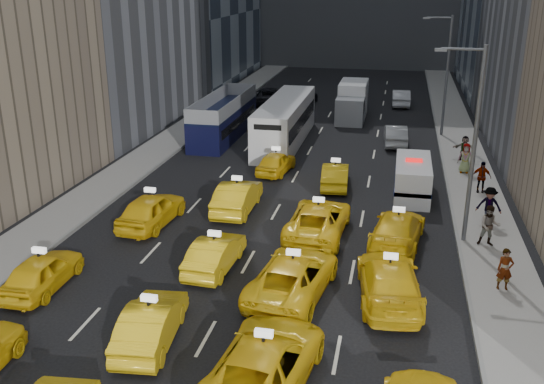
% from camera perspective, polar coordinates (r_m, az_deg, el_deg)
% --- Properties ---
extents(ground, '(160.00, 160.00, 0.00)m').
position_cam_1_polar(ground, '(19.91, -8.08, -16.59)').
color(ground, black).
rests_on(ground, ground).
extents(sidewalk_west, '(3.00, 90.00, 0.15)m').
position_cam_1_polar(sidewalk_west, '(44.74, -10.08, 4.37)').
color(sidewalk_west, gray).
rests_on(sidewalk_west, ground).
extents(sidewalk_east, '(3.00, 90.00, 0.15)m').
position_cam_1_polar(sidewalk_east, '(41.88, 17.73, 2.66)').
color(sidewalk_east, gray).
rests_on(sidewalk_east, ground).
extents(curb_west, '(0.15, 90.00, 0.18)m').
position_cam_1_polar(curb_west, '(44.22, -8.33, 4.31)').
color(curb_west, slate).
rests_on(curb_west, ground).
extents(curb_east, '(0.15, 90.00, 0.18)m').
position_cam_1_polar(curb_east, '(41.74, 15.76, 2.83)').
color(curb_east, slate).
rests_on(curb_east, ground).
extents(streetlight_near, '(2.15, 0.22, 9.00)m').
position_cam_1_polar(streetlight_near, '(28.00, 18.32, 4.68)').
color(streetlight_near, '#595B60').
rests_on(streetlight_near, ground).
extents(streetlight_far, '(2.15, 0.22, 9.00)m').
position_cam_1_polar(streetlight_far, '(47.57, 16.02, 10.80)').
color(streetlight_far, '#595B60').
rests_on(streetlight_far, ground).
extents(taxi_5, '(2.01, 4.56, 1.46)m').
position_cam_1_polar(taxi_5, '(21.17, -11.32, -11.99)').
color(taxi_5, yellow).
rests_on(taxi_5, ground).
extents(taxi_6, '(3.38, 6.11, 1.62)m').
position_cam_1_polar(taxi_6, '(18.80, -0.75, -15.78)').
color(taxi_6, yellow).
rests_on(taxi_6, ground).
extents(taxi_8, '(1.76, 4.26, 1.44)m').
position_cam_1_polar(taxi_8, '(25.66, -20.81, -7.05)').
color(taxi_8, yellow).
rests_on(taxi_8, ground).
extents(taxi_9, '(1.69, 4.32, 1.40)m').
position_cam_1_polar(taxi_9, '(25.67, -5.38, -5.78)').
color(taxi_9, yellow).
rests_on(taxi_9, ground).
extents(taxi_10, '(3.31, 5.89, 1.56)m').
position_cam_1_polar(taxi_10, '(23.63, 2.00, -7.87)').
color(taxi_10, yellow).
rests_on(taxi_10, ground).
extents(taxi_11, '(2.88, 5.75, 1.60)m').
position_cam_1_polar(taxi_11, '(23.64, 10.97, -8.17)').
color(taxi_11, yellow).
rests_on(taxi_11, ground).
extents(taxi_12, '(2.28, 4.91, 1.63)m').
position_cam_1_polar(taxi_12, '(30.46, -11.29, -1.63)').
color(taxi_12, yellow).
rests_on(taxi_12, ground).
extents(taxi_13, '(1.71, 4.85, 1.59)m').
position_cam_1_polar(taxi_13, '(31.73, -3.28, -0.42)').
color(taxi_13, yellow).
rests_on(taxi_13, ground).
extents(taxi_14, '(2.83, 5.71, 1.55)m').
position_cam_1_polar(taxi_14, '(28.90, 4.37, -2.57)').
color(taxi_14, yellow).
rests_on(taxi_14, ground).
extents(taxi_15, '(2.79, 5.45, 1.51)m').
position_cam_1_polar(taxi_15, '(28.34, 11.73, -3.45)').
color(taxi_15, yellow).
rests_on(taxi_15, ground).
extents(taxi_16, '(2.15, 4.21, 1.37)m').
position_cam_1_polar(taxi_16, '(37.83, 0.38, 2.80)').
color(taxi_16, yellow).
rests_on(taxi_16, ground).
extents(taxi_17, '(1.78, 4.36, 1.41)m').
position_cam_1_polar(taxi_17, '(35.52, 5.98, 1.58)').
color(taxi_17, yellow).
rests_on(taxi_17, ground).
extents(nypd_van, '(2.27, 5.11, 2.14)m').
position_cam_1_polar(nypd_van, '(34.74, 13.08, 1.20)').
color(nypd_van, silver).
rests_on(nypd_van, ground).
extents(double_decker, '(3.76, 11.04, 3.15)m').
position_cam_1_polar(double_decker, '(46.47, -4.55, 7.07)').
color(double_decker, black).
rests_on(double_decker, ground).
extents(city_bus, '(2.73, 12.35, 3.18)m').
position_cam_1_polar(city_bus, '(44.65, 1.26, 6.63)').
color(city_bus, silver).
rests_on(city_bus, ground).
extents(box_truck, '(2.68, 6.81, 3.06)m').
position_cam_1_polar(box_truck, '(52.82, 7.57, 8.45)').
color(box_truck, white).
rests_on(box_truck, ground).
extents(misc_car_0, '(1.81, 4.52, 1.46)m').
position_cam_1_polar(misc_car_0, '(45.17, 11.55, 5.28)').
color(misc_car_0, '#96989D').
rests_on(misc_car_0, ground).
extents(misc_car_1, '(3.33, 5.91, 1.56)m').
position_cam_1_polar(misc_car_1, '(58.82, -0.26, 9.06)').
color(misc_car_1, black).
rests_on(misc_car_1, ground).
extents(misc_car_2, '(2.62, 5.53, 1.56)m').
position_cam_1_polar(misc_car_2, '(62.00, 7.68, 9.44)').
color(misc_car_2, slate).
rests_on(misc_car_2, ground).
extents(misc_car_3, '(1.75, 4.09, 1.38)m').
position_cam_1_polar(misc_car_3, '(58.96, 3.32, 8.96)').
color(misc_car_3, black).
rests_on(misc_car_3, ground).
extents(misc_car_4, '(1.78, 4.68, 1.53)m').
position_cam_1_polar(misc_car_4, '(59.14, 12.04, 8.67)').
color(misc_car_4, '#AFB0B7').
rests_on(misc_car_4, ground).
extents(pedestrian_0, '(0.66, 0.47, 1.69)m').
position_cam_1_polar(pedestrian_0, '(25.28, 21.08, -6.80)').
color(pedestrian_0, gray).
rests_on(pedestrian_0, sidewalk_east).
extents(pedestrian_1, '(0.93, 0.52, 1.90)m').
position_cam_1_polar(pedestrian_1, '(28.95, 19.79, -3.01)').
color(pedestrian_1, gray).
rests_on(pedestrian_1, sidewalk_east).
extents(pedestrian_2, '(1.27, 0.68, 1.87)m').
position_cam_1_polar(pedestrian_2, '(31.51, 19.75, -1.20)').
color(pedestrian_2, gray).
rests_on(pedestrian_2, sidewalk_east).
extents(pedestrian_3, '(1.06, 0.49, 1.79)m').
position_cam_1_polar(pedestrian_3, '(35.93, 19.10, 1.35)').
color(pedestrian_3, gray).
rests_on(pedestrian_3, sidewalk_east).
extents(pedestrian_4, '(0.97, 0.62, 1.85)m').
position_cam_1_polar(pedestrian_4, '(39.23, 17.75, 3.06)').
color(pedestrian_4, gray).
rests_on(pedestrian_4, sidewalk_east).
extents(pedestrian_5, '(1.55, 0.57, 1.63)m').
position_cam_1_polar(pedestrian_5, '(41.92, 17.67, 3.95)').
color(pedestrian_5, gray).
rests_on(pedestrian_5, sidewalk_east).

